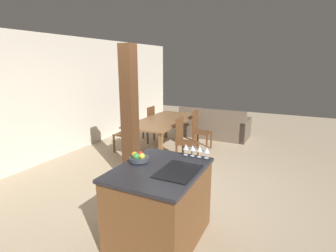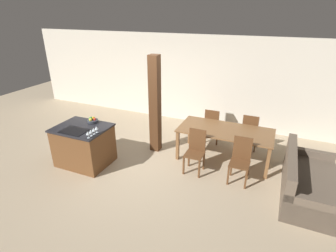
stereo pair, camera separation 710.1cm
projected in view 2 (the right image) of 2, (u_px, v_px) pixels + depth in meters
The scene contains 15 objects.
ground_plane at pixel (142, 161), 6.31m from camera, with size 16.00×16.00×0.00m, color tan.
wall_back at pixel (184, 79), 8.19m from camera, with size 11.20×0.08×2.70m.
kitchen_island at pixel (84, 145), 6.07m from camera, with size 1.19×0.95×0.94m.
fruit_bowl at pixel (93, 120), 6.11m from camera, with size 0.25×0.25×0.12m.
wine_glass_near at pixel (88, 133), 5.32m from camera, with size 0.08×0.08×0.14m.
wine_glass_middle at pixel (91, 131), 5.39m from camera, with size 0.08×0.08×0.14m.
wine_glass_far at pixel (94, 130), 5.47m from camera, with size 0.08×0.08×0.14m.
wine_glass_end at pixel (96, 128), 5.55m from camera, with size 0.08×0.08×0.14m.
dining_table at pixel (225, 133), 6.13m from camera, with size 2.17×1.03×0.78m.
dining_chair_near_left at pixel (195, 150), 5.77m from camera, with size 0.40×0.40×0.97m.
dining_chair_near_right at pixel (240, 159), 5.42m from camera, with size 0.40×0.40×0.97m.
dining_chair_far_left at pixel (212, 126), 7.01m from camera, with size 0.40×0.40×0.97m.
dining_chair_far_right at pixel (250, 132), 6.66m from camera, with size 0.40×0.40×0.97m.
couch at pixel (307, 183), 5.04m from camera, with size 0.98×1.91×0.86m.
timber_post at pixel (155, 105), 6.37m from camera, with size 0.23×0.23×2.42m.
Camera 2 is at (2.71, -4.73, 3.34)m, focal length 28.00 mm.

